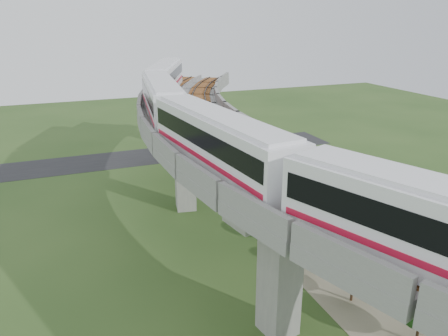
{
  "coord_description": "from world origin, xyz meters",
  "views": [
    {
      "loc": [
        -10.99,
        -31.16,
        19.61
      ],
      "look_at": [
        1.65,
        1.06,
        7.5
      ],
      "focal_mm": 35.0,
      "sensor_mm": 36.0,
      "label": 1
    }
  ],
  "objects_px": {
    "car_red": "(345,226)",
    "car_dark": "(372,224)",
    "car_white": "(349,264)",
    "metro_train": "(213,115)"
  },
  "relations": [
    {
      "from": "car_red",
      "to": "car_dark",
      "type": "relative_size",
      "value": 1.04
    },
    {
      "from": "car_white",
      "to": "car_dark",
      "type": "distance_m",
      "value": 8.49
    },
    {
      "from": "car_red",
      "to": "car_dark",
      "type": "distance_m",
      "value": 2.81
    },
    {
      "from": "car_white",
      "to": "metro_train",
      "type": "bearing_deg",
      "value": 125.4
    },
    {
      "from": "metro_train",
      "to": "car_red",
      "type": "height_order",
      "value": "metro_train"
    },
    {
      "from": "metro_train",
      "to": "car_red",
      "type": "bearing_deg",
      "value": -3.05
    },
    {
      "from": "metro_train",
      "to": "car_red",
      "type": "distance_m",
      "value": 17.49
    },
    {
      "from": "car_dark",
      "to": "metro_train",
      "type": "bearing_deg",
      "value": 73.62
    },
    {
      "from": "metro_train",
      "to": "car_white",
      "type": "relative_size",
      "value": 16.14
    },
    {
      "from": "metro_train",
      "to": "car_dark",
      "type": "distance_m",
      "value": 19.72
    }
  ]
}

